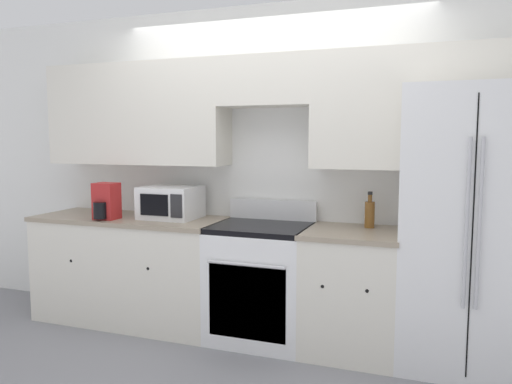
{
  "coord_description": "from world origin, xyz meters",
  "views": [
    {
      "loc": [
        1.27,
        -3.21,
        1.54
      ],
      "look_at": [
        -0.0,
        0.31,
        1.14
      ],
      "focal_mm": 35.0,
      "sensor_mm": 36.0,
      "label": 1
    }
  ],
  "objects_px": {
    "oven_range": "(261,281)",
    "refrigerator": "(468,228)",
    "microwave": "(171,202)",
    "bottle": "(370,213)"
  },
  "relations": [
    {
      "from": "oven_range",
      "to": "refrigerator",
      "type": "distance_m",
      "value": 1.53
    },
    {
      "from": "oven_range",
      "to": "refrigerator",
      "type": "relative_size",
      "value": 0.56
    },
    {
      "from": "oven_range",
      "to": "bottle",
      "type": "height_order",
      "value": "bottle"
    },
    {
      "from": "bottle",
      "to": "microwave",
      "type": "bearing_deg",
      "value": -176.33
    },
    {
      "from": "refrigerator",
      "to": "microwave",
      "type": "relative_size",
      "value": 4.19
    },
    {
      "from": "refrigerator",
      "to": "bottle",
      "type": "bearing_deg",
      "value": 172.11
    },
    {
      "from": "refrigerator",
      "to": "microwave",
      "type": "distance_m",
      "value": 2.26
    },
    {
      "from": "microwave",
      "to": "oven_range",
      "type": "bearing_deg",
      "value": -4.46
    },
    {
      "from": "microwave",
      "to": "bottle",
      "type": "distance_m",
      "value": 1.6
    },
    {
      "from": "oven_range",
      "to": "refrigerator",
      "type": "bearing_deg",
      "value": 2.89
    }
  ]
}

